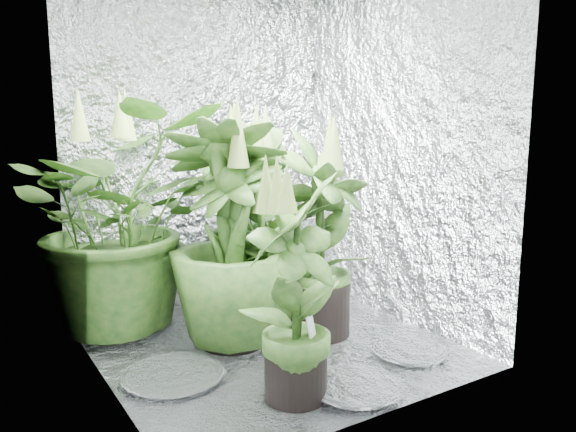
{
  "coord_description": "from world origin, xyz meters",
  "views": [
    {
      "loc": [
        -1.33,
        -2.28,
        1.11
      ],
      "look_at": [
        0.1,
        0.0,
        0.64
      ],
      "focal_mm": 35.0,
      "sensor_mm": 36.0,
      "label": 1
    }
  ],
  "objects_px": {
    "plant_d": "(231,236)",
    "plant_f": "(296,290)",
    "plant_c": "(247,222)",
    "circulation_fan": "(319,277)",
    "plant_b": "(320,237)",
    "plant_e": "(271,254)",
    "plant_a": "(118,218)"
  },
  "relations": [
    {
      "from": "plant_d",
      "to": "plant_f",
      "type": "bearing_deg",
      "value": -93.14
    },
    {
      "from": "plant_c",
      "to": "plant_f",
      "type": "distance_m",
      "value": 0.99
    },
    {
      "from": "plant_d",
      "to": "plant_f",
      "type": "height_order",
      "value": "plant_d"
    },
    {
      "from": "plant_d",
      "to": "circulation_fan",
      "type": "bearing_deg",
      "value": 23.37
    },
    {
      "from": "plant_b",
      "to": "plant_e",
      "type": "xyz_separation_m",
      "value": [
        -0.19,
        0.18,
        -0.1
      ]
    },
    {
      "from": "plant_c",
      "to": "plant_f",
      "type": "height_order",
      "value": "plant_c"
    },
    {
      "from": "plant_a",
      "to": "plant_d",
      "type": "xyz_separation_m",
      "value": [
        0.42,
        -0.45,
        -0.06
      ]
    },
    {
      "from": "plant_c",
      "to": "plant_e",
      "type": "height_order",
      "value": "plant_c"
    },
    {
      "from": "plant_b",
      "to": "plant_c",
      "type": "relative_size",
      "value": 0.96
    },
    {
      "from": "plant_b",
      "to": "plant_c",
      "type": "height_order",
      "value": "plant_c"
    },
    {
      "from": "plant_d",
      "to": "plant_e",
      "type": "bearing_deg",
      "value": 10.78
    },
    {
      "from": "plant_a",
      "to": "plant_e",
      "type": "bearing_deg",
      "value": -30.87
    },
    {
      "from": "plant_a",
      "to": "circulation_fan",
      "type": "bearing_deg",
      "value": -5.84
    },
    {
      "from": "plant_c",
      "to": "plant_e",
      "type": "relative_size",
      "value": 1.23
    },
    {
      "from": "plant_f",
      "to": "plant_d",
      "type": "bearing_deg",
      "value": 86.86
    },
    {
      "from": "plant_d",
      "to": "plant_f",
      "type": "relative_size",
      "value": 1.23
    },
    {
      "from": "circulation_fan",
      "to": "plant_a",
      "type": "bearing_deg",
      "value": 179.11
    },
    {
      "from": "plant_a",
      "to": "plant_d",
      "type": "bearing_deg",
      "value": -47.16
    },
    {
      "from": "plant_b",
      "to": "plant_f",
      "type": "height_order",
      "value": "plant_b"
    },
    {
      "from": "plant_a",
      "to": "plant_e",
      "type": "height_order",
      "value": "plant_a"
    },
    {
      "from": "plant_e",
      "to": "circulation_fan",
      "type": "height_order",
      "value": "plant_e"
    },
    {
      "from": "circulation_fan",
      "to": "plant_e",
      "type": "bearing_deg",
      "value": -146.08
    },
    {
      "from": "plant_a",
      "to": "circulation_fan",
      "type": "xyz_separation_m",
      "value": [
        1.18,
        -0.12,
        -0.46
      ]
    },
    {
      "from": "plant_a",
      "to": "plant_b",
      "type": "distance_m",
      "value": 1.04
    },
    {
      "from": "plant_d",
      "to": "plant_e",
      "type": "relative_size",
      "value": 1.23
    },
    {
      "from": "plant_a",
      "to": "plant_f",
      "type": "distance_m",
      "value": 1.16
    },
    {
      "from": "plant_d",
      "to": "circulation_fan",
      "type": "xyz_separation_m",
      "value": [
        0.76,
        0.33,
        -0.4
      ]
    },
    {
      "from": "plant_d",
      "to": "circulation_fan",
      "type": "relative_size",
      "value": 3.51
    },
    {
      "from": "plant_e",
      "to": "plant_d",
      "type": "bearing_deg",
      "value": -169.22
    },
    {
      "from": "plant_d",
      "to": "circulation_fan",
      "type": "distance_m",
      "value": 0.92
    },
    {
      "from": "plant_c",
      "to": "plant_d",
      "type": "distance_m",
      "value": 0.39
    },
    {
      "from": "plant_a",
      "to": "plant_c",
      "type": "bearing_deg",
      "value": -12.2
    }
  ]
}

